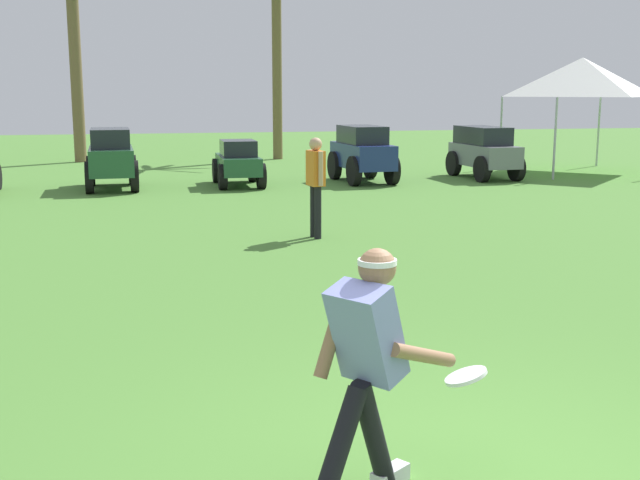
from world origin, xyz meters
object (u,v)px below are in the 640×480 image
Objects in this scene: teammate_near_sideline at (316,178)px; parked_car_slot_e at (362,152)px; frisbee_in_flight at (466,376)px; palm_tree_left_of_centre at (75,51)px; parked_car_slot_c at (111,157)px; frisbee_thrower at (366,363)px; event_tent at (582,77)px; parked_car_slot_f at (484,150)px; palm_tree_right_of_centre at (277,44)px; parked_car_slot_d at (238,162)px.

teammate_near_sideline is 7.87m from parked_car_slot_e.
palm_tree_left_of_centre is at bearing 99.33° from frisbee_in_flight.
parked_car_slot_c is at bearing -81.02° from palm_tree_left_of_centre.
parked_car_slot_c is at bearing 96.82° from frisbee_thrower.
palm_tree_left_of_centre reaches higher than parked_car_slot_c.
frisbee_thrower is at bearing -105.54° from parked_car_slot_e.
parked_car_slot_e is at bearing -171.45° from event_tent.
frisbee_in_flight is 0.14× the size of parked_car_slot_e.
parked_car_slot_c is 6.10m from parked_car_slot_e.
parked_car_slot_f is (9.44, 0.26, -0.02)m from parked_car_slot_c.
parked_car_slot_e is at bearing 1.03° from parked_car_slot_c.
palm_tree_right_of_centre reaches higher than parked_car_slot_f.
parked_car_slot_d is 9.18m from palm_tree_left_of_centre.
parked_car_slot_c is at bearing 114.48° from teammate_near_sideline.
frisbee_thrower reaches higher than parked_car_slot_f.
event_tent is (3.20, 0.83, 1.90)m from parked_car_slot_f.
parked_car_slot_e is at bearing -45.76° from palm_tree_left_of_centre.
palm_tree_left_of_centre is at bearing 98.98° from parked_car_slot_c.
palm_tree_left_of_centre reaches higher than event_tent.
parked_car_slot_c is at bearing -178.97° from parked_car_slot_e.
palm_tree_left_of_centre is 1.74× the size of event_tent.
frisbee_in_flight is 15.56m from parked_car_slot_e.
parked_car_slot_f is at bearing 2.58° from parked_car_slot_e.
parked_car_slot_d is (2.96, -0.03, -0.18)m from parked_car_slot_c.
parked_car_slot_c is 9.46m from palm_tree_right_of_centre.
palm_tree_left_of_centre is (-10.64, 7.35, 2.75)m from parked_car_slot_f.
parked_car_slot_e is at bearing 2.63° from parked_car_slot_d.
frisbee_thrower is 0.24× the size of palm_tree_right_of_centre.
event_tent reaches higher than frisbee_in_flight.
parked_car_slot_f is (6.92, 15.29, 0.13)m from frisbee_in_flight.
teammate_near_sideline is at bearing 79.61° from frisbee_thrower.
parked_car_slot_e is 6.87m from event_tent.
event_tent reaches higher than parked_car_slot_f.
parked_car_slot_d is at bearing -177.37° from parked_car_slot_e.
frisbee_in_flight is 0.14× the size of parked_car_slot_c.
frisbee_in_flight is at bearing -91.68° from parked_car_slot_d.
parked_car_slot_c is (-2.52, 15.03, 0.16)m from frisbee_in_flight.
frisbee_in_flight is 0.06× the size of palm_tree_right_of_centre.
frisbee_thrower is 0.43× the size of event_tent.
teammate_near_sideline is 0.27× the size of palm_tree_left_of_centre.
frisbee_thrower is 8.16m from teammate_near_sideline.
event_tent is at bearing 6.64° from parked_car_slot_d.
palm_tree_right_of_centre is at bearing 54.60° from parked_car_slot_c.
parked_car_slot_d is (0.44, 15.00, -0.02)m from frisbee_in_flight.
event_tent is at bearing 4.94° from parked_car_slot_c.
palm_tree_right_of_centre is (-0.91, 7.19, 3.03)m from parked_car_slot_e.
parked_car_slot_d is 0.38× the size of palm_tree_left_of_centre.
teammate_near_sideline reaches higher than frisbee_thrower.
frisbee_thrower is 19.70m from event_tent.
event_tent is (13.84, -6.52, -0.85)m from palm_tree_left_of_centre.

